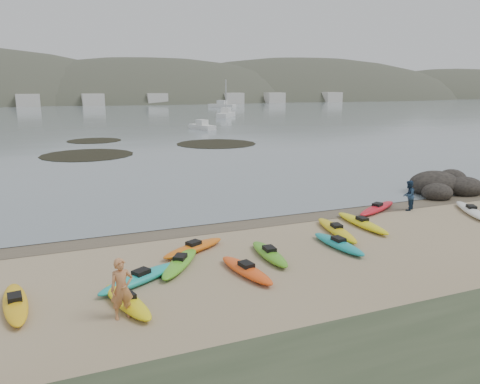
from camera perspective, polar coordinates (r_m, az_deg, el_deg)
name	(u,v)px	position (r m, az deg, el deg)	size (l,w,h in m)	color
ground	(240,221)	(23.36, 0.00, -3.59)	(600.00, 600.00, 0.00)	tan
wet_sand	(242,223)	(23.09, 0.28, -3.78)	(60.00, 60.00, 0.00)	brown
water	(59,96)	(320.90, -21.25, 10.80)	(1200.00, 1200.00, 0.00)	slate
kayaks	(284,245)	(19.55, 5.38, -6.44)	(23.40, 8.89, 0.34)	red
person_west	(122,289)	(14.13, -14.22, -11.35)	(0.66, 0.44, 1.82)	tan
person_east	(409,195)	(26.83, 19.86, -0.40)	(0.80, 0.62, 1.64)	navy
rock_cluster	(444,189)	(32.25, 23.58, 0.34)	(5.16, 3.77, 1.68)	black
kelp_mats	(145,147)	(52.63, -11.49, 5.40)	(23.60, 19.87, 0.04)	black
moored_boats	(80,115)	(106.78, -18.95, 8.93)	(91.16, 79.26, 1.40)	silver
far_hills	(159,136)	(221.11, -9.82, 6.80)	(550.00, 135.00, 80.00)	#384235
far_town	(91,100)	(166.41, -17.68, 10.66)	(199.00, 5.00, 4.00)	beige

